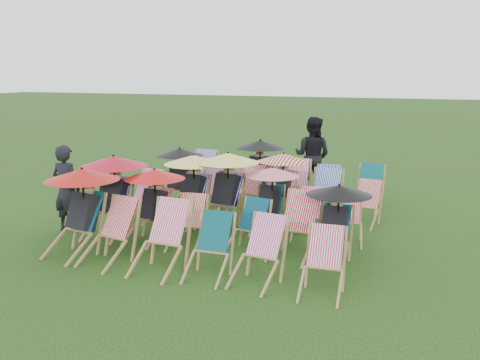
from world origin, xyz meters
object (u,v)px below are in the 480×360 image
(deckchair_29, at_px, (367,188))
(person_rear, at_px, (312,156))
(deckchair_5, at_px, (323,264))
(person_left, at_px, (67,189))
(deckchair_0, at_px, (77,210))

(deckchair_29, relative_size, person_rear, 0.50)
(deckchair_5, xyz_separation_m, person_rear, (-1.47, 5.70, 0.49))
(person_left, distance_m, person_rear, 5.72)
(person_rear, bearing_deg, deckchair_0, 73.20)
(deckchair_29, bearing_deg, deckchair_5, -83.29)
(deckchair_0, distance_m, deckchair_5, 3.99)
(deckchair_0, height_order, deckchair_5, deckchair_0)
(person_rear, bearing_deg, deckchair_5, 112.09)
(deckchair_29, bearing_deg, deckchair_0, -124.71)
(deckchair_29, height_order, person_rear, person_rear)
(deckchair_0, height_order, person_rear, person_rear)
(deckchair_5, bearing_deg, person_rear, 101.65)
(deckchair_0, xyz_separation_m, person_rear, (2.51, 5.52, 0.19))
(deckchair_5, distance_m, person_rear, 5.91)
(deckchair_0, distance_m, deckchair_29, 6.01)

